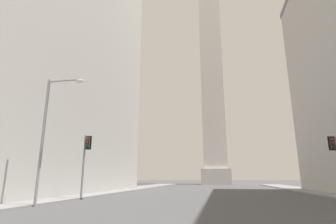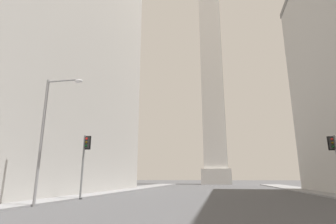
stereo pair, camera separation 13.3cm
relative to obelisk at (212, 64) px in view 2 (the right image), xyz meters
name	(u,v)px [view 2 (the right image)]	position (x,y,z in m)	size (l,w,h in m)	color
sidewalk_left	(89,194)	(-14.11, -50.98, -38.08)	(5.00, 95.58, 0.15)	gray
building_left	(3,23)	(-27.56, -53.58, -15.40)	(27.01, 42.78, 45.50)	#B2AFAA
obelisk	(212,64)	(0.00, 0.00, 0.00)	(8.49, 8.49, 78.57)	silver
traffic_light_mid_left	(85,156)	(-11.49, -57.55, -34.25)	(0.77, 0.51, 5.93)	slate
traffic_light_mid_right	(336,157)	(11.60, -54.01, -34.36)	(0.78, 0.50, 5.76)	slate
street_lamp	(48,126)	(-11.08, -63.99, -32.57)	(2.97, 0.36, 9.22)	gray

